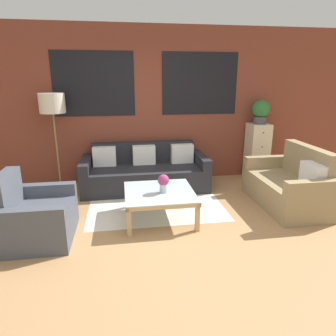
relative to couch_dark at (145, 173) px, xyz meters
name	(u,v)px	position (x,y,z in m)	size (l,w,h in m)	color
ground_plane	(169,243)	(0.13, -1.95, -0.28)	(16.00, 16.00, 0.00)	#AD7F51
wall_back_brick	(148,106)	(0.13, 0.49, 1.12)	(8.40, 0.09, 2.80)	brown
rug	(155,202)	(0.09, -0.72, -0.28)	(2.04, 1.64, 0.00)	silver
couch_dark	(145,173)	(0.00, 0.00, 0.00)	(2.18, 0.88, 0.78)	#232328
settee_vintage	(290,186)	(2.13, -1.13, 0.03)	(0.80, 1.43, 0.92)	#99845B
armchair_corner	(35,217)	(-1.46, -1.58, -0.01)	(0.80, 0.94, 0.84)	#474C56
coffee_table	(159,195)	(0.09, -1.28, 0.07)	(0.94, 0.94, 0.41)	silver
floor_lamp	(52,106)	(-1.48, 0.12, 1.17)	(0.41, 0.41, 1.67)	olive
drawer_cabinet	(257,151)	(2.19, 0.21, 0.25)	(0.38, 0.40, 1.08)	beige
potted_plant	(261,111)	(2.19, 0.21, 1.03)	(0.33, 0.33, 0.44)	#47474C
flower_vase	(163,182)	(0.15, -1.33, 0.27)	(0.15, 0.15, 0.25)	#ADBCC6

